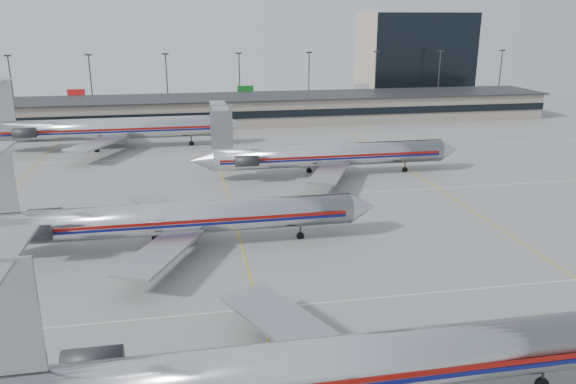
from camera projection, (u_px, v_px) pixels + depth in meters
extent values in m
plane|color=gray|center=(279.00, 381.00, 37.65)|extent=(260.00, 260.00, 0.00)
cube|color=silver|center=(259.00, 309.00, 47.03)|extent=(160.00, 0.15, 0.02)
cube|color=gray|center=(207.00, 111.00, 128.81)|extent=(160.00, 16.00, 6.00)
cube|color=black|center=(209.00, 116.00, 121.14)|extent=(160.00, 0.20, 1.60)
cube|color=#2D2D30|center=(207.00, 98.00, 127.89)|extent=(162.00, 17.00, 0.30)
cylinder|color=#38383D|center=(12.00, 89.00, 132.74)|extent=(0.30, 0.30, 15.00)
cube|color=#2D2D30|center=(7.00, 56.00, 130.50)|extent=(1.60, 0.40, 0.35)
cylinder|color=#38383D|center=(92.00, 87.00, 135.89)|extent=(0.30, 0.30, 15.00)
cube|color=#2D2D30|center=(88.00, 55.00, 133.65)|extent=(1.60, 0.40, 0.35)
cylinder|color=#38383D|center=(167.00, 85.00, 139.05)|extent=(0.30, 0.30, 15.00)
cube|color=#2D2D30|center=(165.00, 54.00, 136.81)|extent=(1.60, 0.40, 0.35)
cylinder|color=#38383D|center=(240.00, 84.00, 142.21)|extent=(0.30, 0.30, 15.00)
cube|color=#2D2D30|center=(239.00, 53.00, 139.96)|extent=(1.60, 0.40, 0.35)
cylinder|color=#38383D|center=(309.00, 83.00, 145.36)|extent=(0.30, 0.30, 15.00)
cube|color=#2D2D30|center=(309.00, 52.00, 143.12)|extent=(1.60, 0.40, 0.35)
cylinder|color=#38383D|center=(375.00, 81.00, 148.52)|extent=(0.30, 0.30, 15.00)
cube|color=#2D2D30|center=(376.00, 52.00, 146.28)|extent=(1.60, 0.40, 0.35)
cylinder|color=#38383D|center=(439.00, 80.00, 151.68)|extent=(0.30, 0.30, 15.00)
cube|color=#2D2D30|center=(441.00, 51.00, 149.43)|extent=(1.60, 0.40, 0.35)
cylinder|color=#38383D|center=(500.00, 79.00, 154.83)|extent=(0.30, 0.30, 15.00)
cube|color=#2D2D30|center=(503.00, 50.00, 152.59)|extent=(1.60, 0.40, 0.35)
cube|color=tan|center=(413.00, 57.00, 165.05)|extent=(30.00, 20.00, 25.00)
cylinder|color=silver|center=(342.00, 366.00, 33.51)|extent=(39.04, 3.61, 3.61)
cube|color=maroon|center=(351.00, 382.00, 31.77)|extent=(37.08, 0.05, 0.34)
cube|color=#A9A9AE|center=(289.00, 325.00, 39.88)|extent=(9.08, 13.23, 0.31)
cube|color=#A9A9AE|center=(6.00, 318.00, 28.84)|extent=(3.32, 0.24, 6.64)
cylinder|color=#2D2D30|center=(93.00, 361.00, 33.47)|extent=(3.51, 1.66, 1.66)
cylinder|color=#2D2D30|center=(542.00, 378.00, 36.68)|extent=(0.20, 0.20, 1.61)
cylinder|color=black|center=(542.00, 384.00, 36.82)|extent=(0.88, 0.29, 0.88)
cylinder|color=silver|center=(180.00, 218.00, 58.86)|extent=(36.99, 3.42, 3.42)
cone|color=silver|center=(362.00, 207.00, 62.36)|extent=(2.96, 3.42, 3.42)
cube|color=maroon|center=(180.00, 223.00, 57.20)|extent=(35.14, 0.05, 0.32)
cube|color=#0C1054|center=(180.00, 226.00, 57.31)|extent=(35.14, 0.05, 0.26)
cube|color=#A9A9AE|center=(164.00, 208.00, 64.88)|extent=(8.60, 12.54, 0.30)
cube|color=#A9A9AE|center=(161.00, 252.00, 52.72)|extent=(8.60, 12.54, 0.30)
cylinder|color=#2D2D30|center=(45.00, 216.00, 58.82)|extent=(3.33, 1.57, 1.57)
cylinder|color=#2D2D30|center=(33.00, 234.00, 53.87)|extent=(3.33, 1.57, 1.57)
cylinder|color=#2D2D30|center=(300.00, 232.00, 61.86)|extent=(0.18, 0.18, 1.53)
cylinder|color=#2D2D30|center=(154.00, 250.00, 57.01)|extent=(0.18, 0.18, 1.53)
cylinder|color=#2D2D30|center=(155.00, 234.00, 61.18)|extent=(0.18, 0.18, 1.53)
cylinder|color=black|center=(300.00, 236.00, 61.99)|extent=(0.83, 0.28, 0.83)
cylinder|color=silver|center=(331.00, 155.00, 86.07)|extent=(35.86, 3.49, 3.49)
cone|color=silver|center=(449.00, 150.00, 89.48)|extent=(3.02, 3.49, 3.49)
cone|color=#A9A9AE|center=(201.00, 160.00, 82.63)|extent=(3.40, 3.49, 3.49)
cube|color=maroon|center=(334.00, 157.00, 84.38)|extent=(34.07, 0.05, 0.33)
cube|color=#0C1054|center=(333.00, 159.00, 84.49)|extent=(34.07, 0.05, 0.26)
cube|color=#A9A9AE|center=(309.00, 152.00, 92.22)|extent=(8.78, 12.80, 0.30)
cube|color=#A9A9AE|center=(329.00, 172.00, 79.81)|extent=(8.78, 12.80, 0.30)
cube|color=#A9A9AE|center=(222.00, 127.00, 81.71)|extent=(3.21, 0.24, 6.42)
cube|color=#A9A9AE|center=(219.00, 106.00, 80.77)|extent=(2.27, 9.91, 0.17)
cylinder|color=#2D2D30|center=(243.00, 153.00, 86.20)|extent=(3.40, 1.60, 1.60)
cylinder|color=#2D2D30|center=(247.00, 161.00, 81.14)|extent=(3.40, 1.60, 1.60)
cylinder|color=#2D2D30|center=(405.00, 167.00, 88.97)|extent=(0.19, 0.19, 1.56)
cylinder|color=#2D2D30|center=(316.00, 175.00, 84.19)|extent=(0.19, 0.19, 1.56)
cylinder|color=#2D2D30|center=(309.00, 168.00, 88.45)|extent=(0.19, 0.19, 1.56)
cylinder|color=black|center=(405.00, 170.00, 89.10)|extent=(0.85, 0.28, 0.85)
cylinder|color=silver|center=(115.00, 129.00, 104.27)|extent=(40.71, 3.96, 3.96)
cone|color=silver|center=(233.00, 125.00, 108.14)|extent=(3.43, 3.96, 3.96)
cube|color=maroon|center=(114.00, 130.00, 102.35)|extent=(38.68, 0.05, 0.37)
cube|color=#0C1054|center=(114.00, 132.00, 102.48)|extent=(38.68, 0.05, 0.30)
cube|color=#A9A9AE|center=(108.00, 127.00, 111.26)|extent=(9.96, 14.52, 0.34)
cube|color=#A9A9AE|center=(98.00, 143.00, 97.17)|extent=(9.96, 14.52, 0.34)
cube|color=#A9A9AE|center=(2.00, 101.00, 99.33)|extent=(3.64, 0.27, 7.29)
cylinder|color=#2D2D30|center=(33.00, 127.00, 104.42)|extent=(3.86, 1.82, 1.82)
cylinder|color=#2D2D30|center=(25.00, 133.00, 98.68)|extent=(3.86, 1.82, 1.82)
cylinder|color=#2D2D30|center=(191.00, 141.00, 107.56)|extent=(0.21, 0.21, 1.77)
cylinder|color=#2D2D30|center=(96.00, 147.00, 102.14)|extent=(0.21, 0.21, 1.77)
cylinder|color=#2D2D30|center=(100.00, 142.00, 106.97)|extent=(0.21, 0.21, 1.77)
cylinder|color=black|center=(192.00, 143.00, 107.71)|extent=(0.96, 0.32, 0.96)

